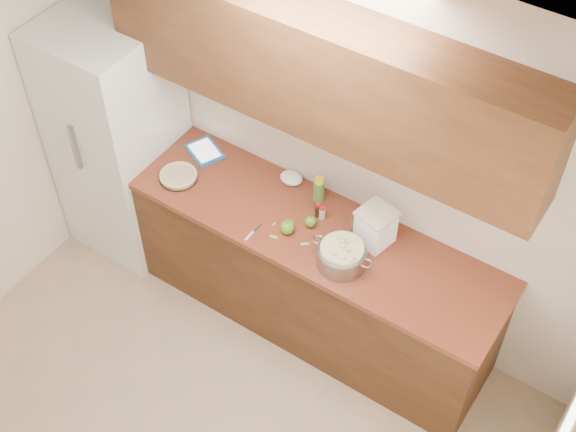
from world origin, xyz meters
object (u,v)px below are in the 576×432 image
Objects in this scene: pie at (178,176)px; flour_canister at (376,226)px; colander at (342,256)px; tablet at (205,151)px.

pie is 1.02× the size of flour_canister.
colander is (1.22, -0.02, 0.05)m from pie.
pie is 0.83× the size of tablet.
colander is at bearing -105.62° from flour_canister.
flour_canister is at bearing 10.46° from pie.
flour_canister is at bearing 22.71° from tablet.
colander reaches higher than tablet.
colander is 1.28× the size of tablet.
flour_canister is 1.31m from tablet.
colander is 1.27m from tablet.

